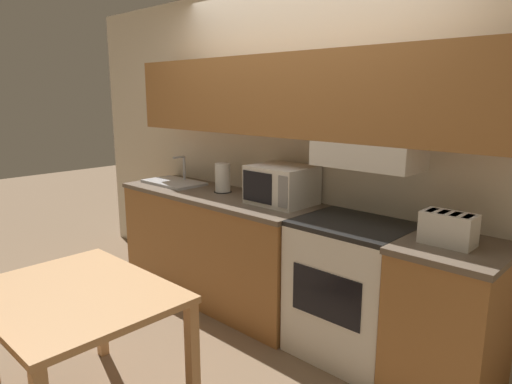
{
  "coord_description": "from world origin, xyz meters",
  "views": [
    {
      "loc": [
        2.13,
        -2.74,
        1.71
      ],
      "look_at": [
        0.05,
        -0.55,
        1.06
      ],
      "focal_mm": 32.0,
      "sensor_mm": 36.0,
      "label": 1
    }
  ],
  "objects_px": {
    "microwave": "(282,185)",
    "paper_towel_roll": "(223,178)",
    "toaster": "(448,228)",
    "stove_range": "(351,289)",
    "dining_table": "(75,309)",
    "sink_basin": "(174,182)"
  },
  "relations": [
    {
      "from": "microwave",
      "to": "paper_towel_roll",
      "type": "height_order",
      "value": "microwave"
    },
    {
      "from": "toaster",
      "to": "paper_towel_roll",
      "type": "height_order",
      "value": "paper_towel_roll"
    },
    {
      "from": "microwave",
      "to": "paper_towel_roll",
      "type": "bearing_deg",
      "value": -177.73
    },
    {
      "from": "stove_range",
      "to": "toaster",
      "type": "bearing_deg",
      "value": -2.3
    },
    {
      "from": "stove_range",
      "to": "dining_table",
      "type": "xyz_separation_m",
      "value": [
        -0.7,
        -1.52,
        0.17
      ]
    },
    {
      "from": "stove_range",
      "to": "paper_towel_roll",
      "type": "height_order",
      "value": "paper_towel_roll"
    },
    {
      "from": "toaster",
      "to": "sink_basin",
      "type": "height_order",
      "value": "sink_basin"
    },
    {
      "from": "toaster",
      "to": "paper_towel_roll",
      "type": "relative_size",
      "value": 1.2
    },
    {
      "from": "sink_basin",
      "to": "dining_table",
      "type": "relative_size",
      "value": 0.55
    },
    {
      "from": "microwave",
      "to": "dining_table",
      "type": "distance_m",
      "value": 1.66
    },
    {
      "from": "stove_range",
      "to": "dining_table",
      "type": "height_order",
      "value": "stove_range"
    },
    {
      "from": "sink_basin",
      "to": "paper_towel_roll",
      "type": "distance_m",
      "value": 0.6
    },
    {
      "from": "paper_towel_roll",
      "to": "dining_table",
      "type": "height_order",
      "value": "paper_towel_roll"
    },
    {
      "from": "paper_towel_roll",
      "to": "dining_table",
      "type": "distance_m",
      "value": 1.73
    },
    {
      "from": "microwave",
      "to": "stove_range",
      "type": "bearing_deg",
      "value": -6.63
    },
    {
      "from": "sink_basin",
      "to": "toaster",
      "type": "bearing_deg",
      "value": -0.29
    },
    {
      "from": "toaster",
      "to": "paper_towel_roll",
      "type": "bearing_deg",
      "value": 177.66
    },
    {
      "from": "stove_range",
      "to": "dining_table",
      "type": "relative_size",
      "value": 0.88
    },
    {
      "from": "stove_range",
      "to": "sink_basin",
      "type": "height_order",
      "value": "sink_basin"
    },
    {
      "from": "toaster",
      "to": "dining_table",
      "type": "height_order",
      "value": "toaster"
    },
    {
      "from": "toaster",
      "to": "sink_basin",
      "type": "distance_m",
      "value": 2.48
    },
    {
      "from": "toaster",
      "to": "stove_range",
      "type": "bearing_deg",
      "value": 177.7
    }
  ]
}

